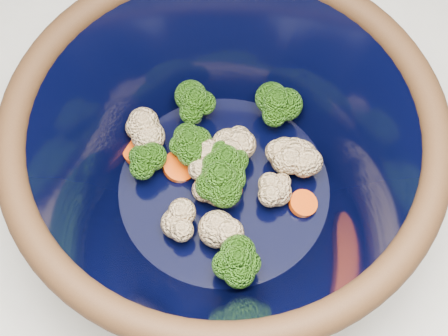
{
  "coord_description": "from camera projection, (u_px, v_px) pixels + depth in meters",
  "views": [
    {
      "loc": [
        -0.02,
        -0.17,
        1.46
      ],
      "look_at": [
        0.02,
        0.09,
        0.97
      ],
      "focal_mm": 50.0,
      "sensor_mm": 36.0,
      "label": 1
    }
  ],
  "objects": [
    {
      "name": "mixing_bowl",
      "position": [
        224.0,
        160.0,
        0.54
      ],
      "size": [
        0.39,
        0.39,
        0.16
      ],
      "rotation": [
        0.0,
        0.0,
        -0.15
      ],
      "color": "black",
      "rests_on": "counter"
    },
    {
      "name": "vegetable_pile",
      "position": [
        224.0,
        164.0,
        0.57
      ],
      "size": [
        0.18,
        0.2,
        0.06
      ],
      "color": "#608442",
      "rests_on": "mixing_bowl"
    }
  ]
}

